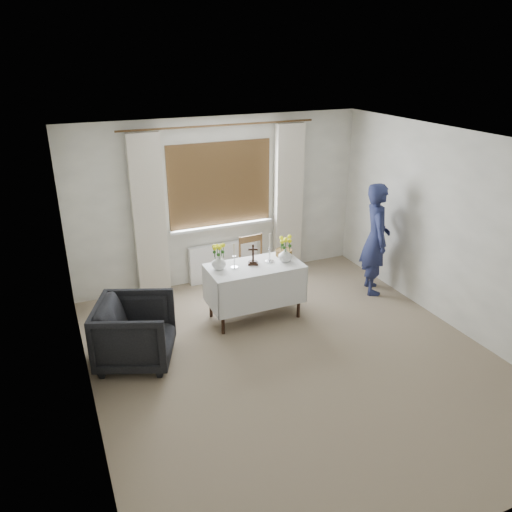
{
  "coord_description": "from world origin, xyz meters",
  "views": [
    {
      "loc": [
        -2.38,
        -4.33,
        3.37
      ],
      "look_at": [
        -0.1,
        0.92,
        0.98
      ],
      "focal_mm": 35.0,
      "sensor_mm": 36.0,
      "label": 1
    }
  ],
  "objects": [
    {
      "name": "ground",
      "position": [
        0.0,
        0.0,
        0.0
      ],
      "size": [
        5.0,
        5.0,
        0.0
      ],
      "primitive_type": "plane",
      "color": "gray",
      "rests_on": "ground"
    },
    {
      "name": "altar_table",
      "position": [
        -0.03,
        1.12,
        0.38
      ],
      "size": [
        1.24,
        0.64,
        0.76
      ],
      "primitive_type": "cube",
      "color": "white",
      "rests_on": "ground"
    },
    {
      "name": "wooden_chair",
      "position": [
        0.25,
        1.71,
        0.44
      ],
      "size": [
        0.44,
        0.44,
        0.89
      ],
      "primitive_type": null,
      "rotation": [
        0.0,
        0.0,
        0.07
      ],
      "color": "#53361C",
      "rests_on": "ground"
    },
    {
      "name": "armchair",
      "position": [
        -1.69,
        0.72,
        0.38
      ],
      "size": [
        1.09,
        1.08,
        0.77
      ],
      "primitive_type": "imported",
      "rotation": [
        0.0,
        0.0,
        1.19
      ],
      "color": "black",
      "rests_on": "ground"
    },
    {
      "name": "person",
      "position": [
        1.9,
        1.17,
        0.82
      ],
      "size": [
        0.6,
        0.71,
        1.65
      ],
      "primitive_type": "imported",
      "rotation": [
        0.0,
        0.0,
        1.18
      ],
      "color": "navy",
      "rests_on": "ground"
    },
    {
      "name": "radiator",
      "position": [
        0.0,
        2.42,
        0.3
      ],
      "size": [
        1.1,
        0.1,
        0.6
      ],
      "primitive_type": "cube",
      "color": "white",
      "rests_on": "ground"
    },
    {
      "name": "wooden_cross",
      "position": [
        -0.04,
        1.16,
        0.9
      ],
      "size": [
        0.16,
        0.14,
        0.28
      ],
      "primitive_type": null,
      "rotation": [
        0.0,
        0.0,
        -0.42
      ],
      "color": "black",
      "rests_on": "altar_table"
    },
    {
      "name": "candlestick_left",
      "position": [
        -0.3,
        1.16,
        0.93
      ],
      "size": [
        0.11,
        0.11,
        0.34
      ],
      "primitive_type": null,
      "rotation": [
        0.0,
        0.0,
        -0.19
      ],
      "color": "silver",
      "rests_on": "altar_table"
    },
    {
      "name": "candlestick_right",
      "position": [
        0.2,
        1.16,
        0.96
      ],
      "size": [
        0.13,
        0.13,
        0.4
      ],
      "primitive_type": null,
      "rotation": [
        0.0,
        0.0,
        -0.12
      ],
      "color": "silver",
      "rests_on": "altar_table"
    },
    {
      "name": "flower_vase_left",
      "position": [
        -0.5,
        1.2,
        0.86
      ],
      "size": [
        0.21,
        0.21,
        0.19
      ],
      "primitive_type": "imported",
      "rotation": [
        0.0,
        0.0,
        0.16
      ],
      "color": "silver",
      "rests_on": "altar_table"
    },
    {
      "name": "flower_vase_right",
      "position": [
        0.39,
        1.08,
        0.86
      ],
      "size": [
        0.22,
        0.22,
        0.19
      ],
      "primitive_type": "imported",
      "rotation": [
        0.0,
        0.0,
        -0.24
      ],
      "color": "silver",
      "rests_on": "altar_table"
    },
    {
      "name": "wicker_basket",
      "position": [
        0.47,
        1.27,
        0.8
      ],
      "size": [
        0.29,
        0.29,
        0.08
      ],
      "primitive_type": "cylinder",
      "rotation": [
        0.0,
        0.0,
        -0.38
      ],
      "color": "brown",
      "rests_on": "altar_table"
    }
  ]
}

